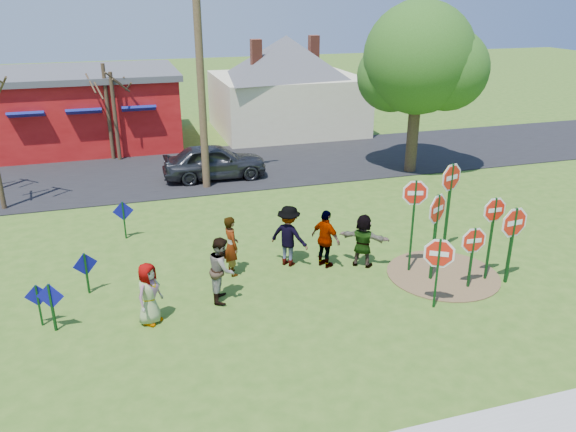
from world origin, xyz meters
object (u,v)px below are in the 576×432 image
Objects in this scene: stop_sign_a at (439,259)px; stop_sign_b at (414,203)px; person_b at (231,246)px; leafy_tree at (421,64)px; person_a at (149,294)px; suv at (215,161)px; stop_sign_d at (450,186)px; utility_pole at (200,60)px; stop_sign_c at (493,220)px.

stop_sign_b is (0.37, 2.02, 0.74)m from stop_sign_a.
leafy_tree reaches higher than person_b.
person_a is at bearing -142.43° from leafy_tree.
leafy_tree is at bearing -61.25° from person_b.
person_b is at bearing 174.50° from suv.
stop_sign_d is 6.75m from person_b.
utility_pole is at bearing 154.10° from suv.
stop_sign_a reaches higher than person_a.
person_b is (-4.98, 1.33, -1.24)m from stop_sign_b.
stop_sign_a is at bearing -115.98° from leafy_tree.
person_a is at bearing 168.90° from stop_sign_d.
stop_sign_c is at bearing -14.74° from stop_sign_b.
utility_pole is (-6.04, 8.54, 2.98)m from stop_sign_d.
stop_sign_b is at bearing -64.55° from utility_pole.
stop_sign_a reaches higher than person_b.
leafy_tree is at bearing -11.53° from person_a.
utility_pole is 9.39m from leafy_tree.
person_a is at bearing -158.62° from stop_sign_b.
stop_sign_d reaches higher than stop_sign_a.
stop_sign_a is at bearing -70.27° from utility_pole.
stop_sign_c is 0.35× the size of leafy_tree.
person_a is (-9.24, 0.47, -1.03)m from stop_sign_c.
stop_sign_d is 1.72× the size of person_b.
suv is at bearing 62.64° from utility_pole.
person_a is 11.27m from utility_pole.
stop_sign_a is at bearing -145.29° from stop_sign_d.
stop_sign_a is at bearing -60.24° from person_a.
leafy_tree reaches higher than suv.
stop_sign_c is 0.26× the size of utility_pole.
stop_sign_a is 12.89m from suv.
utility_pole is at bearing 177.42° from leafy_tree.
person_a is 0.22× the size of leafy_tree.
person_b is 0.40× the size of suv.
stop_sign_b reaches higher than person_b.
utility_pole reaches higher than person_a.
stop_sign_b is at bearing -44.23° from person_a.
stop_sign_d is 0.31× the size of utility_pole.
leafy_tree is (9.37, -0.42, -0.43)m from utility_pole.
person_a reaches higher than suv.
person_b reaches higher than suv.
utility_pole reaches higher than stop_sign_c.
stop_sign_d is (1.98, 2.78, 0.83)m from stop_sign_a.
stop_sign_c is 1.92m from stop_sign_d.
stop_sign_b is 1.82× the size of person_a.
stop_sign_b is 10.75m from utility_pole.
stop_sign_b is at bearing 147.73° from stop_sign_c.
utility_pole reaches higher than stop_sign_a.
stop_sign_b is 0.66× the size of suv.
person_a is at bearing -160.76° from stop_sign_a.
suv is at bearing 115.40° from stop_sign_c.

